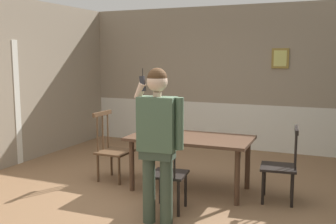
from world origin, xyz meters
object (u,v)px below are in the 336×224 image
Objects in this scene: dining_table at (190,143)px; chair_by_doorway at (168,173)px; person_figure at (158,135)px; chair_near_window at (112,149)px; chair_at_table_head at (282,166)px.

dining_table is 0.84m from chair_by_doorway.
dining_table is 1.74× the size of chair_by_doorway.
dining_table is at bearing -92.10° from person_figure.
chair_near_window reaches higher than chair_by_doorway.
person_figure is at bearing 49.10° from chair_near_window.
person_figure reaches higher than chair_at_table_head.
person_figure is (1.28, -1.16, 0.52)m from chair_near_window.
chair_by_doorway is at bearing 58.64° from chair_near_window.
chair_at_table_head is (2.43, 0.07, -0.00)m from chair_near_window.
chair_by_doorway is 0.56× the size of person_figure.
person_figure reaches higher than chair_near_window.
chair_by_doorway is at bearing 118.97° from chair_at_table_head.
chair_by_doorway is at bearing -88.76° from person_figure.
chair_at_table_head is (1.21, 0.04, -0.19)m from dining_table.
dining_table is 0.98× the size of person_figure.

